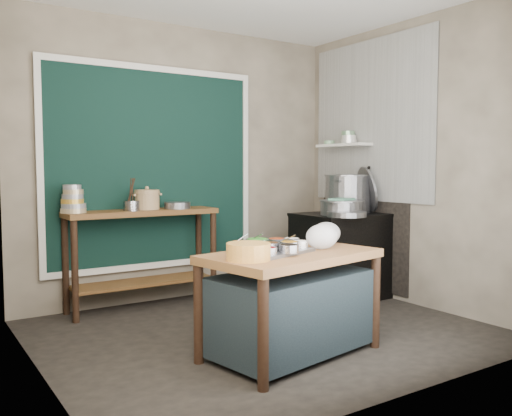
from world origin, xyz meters
TOP-DOWN VIEW (x-y plane):
  - floor at (0.00, 0.00)m, footprint 3.50×3.00m
  - back_wall at (0.00, 1.51)m, footprint 3.50×0.02m
  - left_wall at (-1.76, 0.00)m, footprint 0.02×3.00m
  - right_wall at (1.76, 0.00)m, footprint 0.02×3.00m
  - curtain_panel at (-0.35, 1.47)m, footprint 2.10×0.02m
  - curtain_frame at (-0.35, 1.46)m, footprint 2.22×0.03m
  - tile_panel at (1.74, 0.55)m, footprint 0.02×1.70m
  - soot_patch at (1.74, 0.65)m, footprint 0.01×1.30m
  - wall_shelf at (1.63, 0.85)m, footprint 0.22×0.70m
  - prep_table at (-0.16, -0.57)m, footprint 1.36×0.92m
  - back_counter at (-0.55, 1.28)m, footprint 1.45×0.40m
  - stove_block at (1.35, 0.55)m, footprint 0.90×0.68m
  - stove_top at (1.35, 0.55)m, footprint 0.92×0.69m
  - condiment_tray at (-0.29, -0.52)m, footprint 0.61×0.51m
  - condiment_bowls at (-0.31, -0.51)m, footprint 0.59×0.44m
  - yellow_basin at (-0.60, -0.68)m, footprint 0.37×0.37m
  - saucepan at (0.37, -0.31)m, footprint 0.27×0.27m
  - plastic_bag_a at (0.11, -0.58)m, footprint 0.31×0.30m
  - plastic_bag_b at (0.30, -0.41)m, footprint 0.28×0.25m
  - bowl_stack at (-1.20, 1.28)m, footprint 0.22×0.22m
  - utensil_cup at (-0.67, 1.22)m, footprint 0.20×0.20m
  - ceramic_crock at (-0.49, 1.30)m, footprint 0.27×0.27m
  - wide_bowl at (-0.20, 1.24)m, footprint 0.33×0.33m
  - stock_pot at (1.49, 0.62)m, footprint 0.67×0.67m
  - pot_lid at (1.65, 0.50)m, footprint 0.32×0.50m
  - steamer at (1.21, 0.41)m, footprint 0.60×0.60m
  - green_cloth at (1.21, 0.41)m, footprint 0.28×0.25m
  - shallow_pan at (1.12, 0.24)m, footprint 0.38×0.38m
  - shelf_bowl_stack at (1.63, 0.78)m, footprint 0.17×0.17m
  - shelf_bowl_green at (1.63, 1.09)m, footprint 0.14×0.14m

SIDE VIEW (x-z plane):
  - floor at x=0.00m, z-range -0.02..0.00m
  - prep_table at x=-0.16m, z-range 0.00..0.75m
  - stove_block at x=1.35m, z-range 0.00..0.85m
  - back_counter at x=-0.55m, z-range 0.00..0.95m
  - soot_patch at x=1.74m, z-range 0.05..1.35m
  - condiment_tray at x=-0.29m, z-range 0.75..0.77m
  - condiment_bowls at x=-0.31m, z-range 0.77..0.84m
  - yellow_basin at x=-0.60m, z-range 0.75..0.86m
  - saucepan at x=0.37m, z-range 0.75..0.87m
  - plastic_bag_b at x=0.30m, z-range 0.75..0.93m
  - plastic_bag_a at x=0.11m, z-range 0.75..0.94m
  - stove_top at x=1.35m, z-range 0.85..0.88m
  - shallow_pan at x=1.12m, z-range 0.88..0.93m
  - steamer at x=1.21m, z-range 0.88..1.03m
  - wide_bowl at x=-0.20m, z-range 0.95..1.01m
  - utensil_cup at x=-0.67m, z-range 0.95..1.04m
  - ceramic_crock at x=-0.49m, z-range 0.95..1.12m
  - green_cloth at x=1.21m, z-range 1.03..1.05m
  - bowl_stack at x=-1.20m, z-range 0.93..1.19m
  - stock_pot at x=1.49m, z-range 0.88..1.28m
  - pot_lid at x=1.65m, z-range 0.88..1.36m
  - curtain_panel at x=-0.35m, z-range 0.40..2.30m
  - curtain_frame at x=-0.35m, z-range 0.34..2.36m
  - back_wall at x=0.00m, z-range 0.00..2.80m
  - left_wall at x=-1.76m, z-range 0.00..2.80m
  - right_wall at x=1.76m, z-range 0.00..2.80m
  - wall_shelf at x=1.63m, z-range 1.59..1.61m
  - shelf_bowl_green at x=1.63m, z-range 1.61..1.66m
  - shelf_bowl_stack at x=1.63m, z-range 1.61..1.74m
  - tile_panel at x=1.74m, z-range 1.00..2.70m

